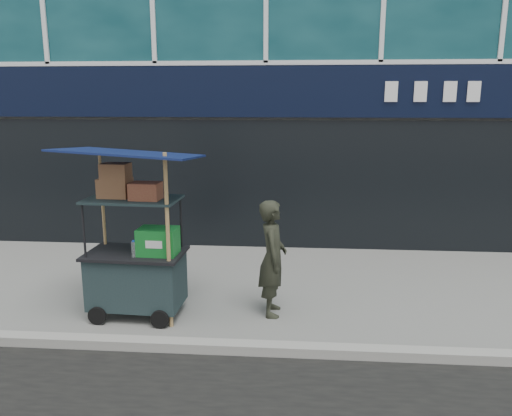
{
  "coord_description": "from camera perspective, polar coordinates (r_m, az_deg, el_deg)",
  "views": [
    {
      "loc": [
        0.55,
        -5.27,
        2.79
      ],
      "look_at": [
        0.04,
        1.2,
        1.35
      ],
      "focal_mm": 35.0,
      "sensor_mm": 36.0,
      "label": 1
    }
  ],
  "objects": [
    {
      "name": "ground",
      "position": [
        5.99,
        -1.29,
        -15.3
      ],
      "size": [
        80.0,
        80.0,
        0.0
      ],
      "primitive_type": "plane",
      "color": "gray",
      "rests_on": "ground"
    },
    {
      "name": "curb",
      "position": [
        5.78,
        -1.5,
        -15.69
      ],
      "size": [
        80.0,
        0.18,
        0.12
      ],
      "primitive_type": "cube",
      "color": "#999891",
      "rests_on": "ground"
    },
    {
      "name": "vendor_cart",
      "position": [
        6.61,
        -13.46,
        -5.59
      ],
      "size": [
        1.69,
        1.24,
        2.22
      ],
      "rotation": [
        0.0,
        0.0,
        -0.05
      ],
      "color": "black",
      "rests_on": "ground"
    },
    {
      "name": "vendor_man",
      "position": [
        6.49,
        1.91,
        -5.74
      ],
      "size": [
        0.39,
        0.57,
        1.53
      ],
      "primitive_type": "imported",
      "rotation": [
        0.0,
        0.0,
        1.61
      ],
      "color": "#272A1E",
      "rests_on": "ground"
    }
  ]
}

